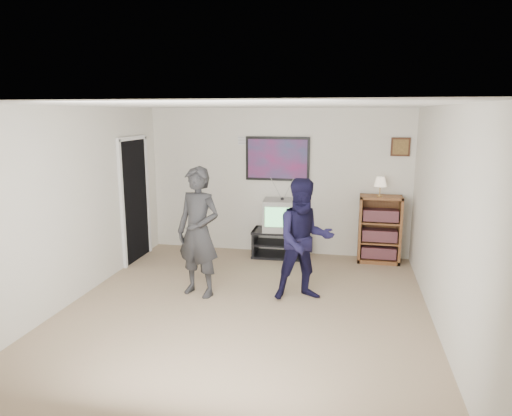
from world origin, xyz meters
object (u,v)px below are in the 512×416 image
(bookshelf, at_px, (379,229))
(media_stand, at_px, (280,243))
(crt_television, at_px, (282,215))
(person_tall, at_px, (198,232))
(person_short, at_px, (304,240))

(bookshelf, bearing_deg, media_stand, -178.25)
(media_stand, relative_size, crt_television, 1.52)
(media_stand, height_order, person_tall, person_tall)
(bookshelf, height_order, person_short, person_short)
(bookshelf, xyz_separation_m, person_short, (-1.06, -1.79, 0.25))
(media_stand, bearing_deg, person_tall, -115.24)
(crt_television, bearing_deg, media_stand, 175.37)
(media_stand, xyz_separation_m, bookshelf, (1.63, 0.05, 0.32))
(media_stand, relative_size, person_short, 0.59)
(person_tall, height_order, person_short, person_tall)
(bookshelf, bearing_deg, person_short, -120.67)
(crt_television, height_order, bookshelf, bookshelf)
(person_tall, xyz_separation_m, person_short, (1.39, 0.14, -0.07))
(crt_television, distance_m, bookshelf, 1.62)
(media_stand, xyz_separation_m, person_tall, (-0.81, -1.87, 0.64))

